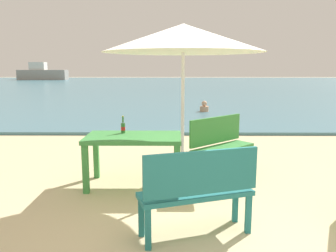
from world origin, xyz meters
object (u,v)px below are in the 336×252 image
bench_green_left (220,142)px  boat_fishing_trawler (42,73)px  bench_teal_center (198,188)px  patio_umbrella (183,38)px  swimmer_person (204,107)px  side_table_wood (203,169)px  beer_bottle_amber (123,127)px  picnic_table_green (134,143)px

bench_green_left → boat_fishing_trawler: bearing=114.2°
bench_green_left → boat_fishing_trawler: 45.99m
bench_teal_center → boat_fishing_trawler: size_ratio=0.19×
patio_umbrella → swimmer_person: patio_umbrella is taller
bench_teal_center → boat_fishing_trawler: bearing=112.6°
patio_umbrella → side_table_wood: (0.30, 0.07, -1.76)m
patio_umbrella → side_table_wood: bearing=13.8°
beer_bottle_amber → patio_umbrella: patio_umbrella is taller
picnic_table_green → patio_umbrella: (0.71, -0.38, 1.47)m
bench_teal_center → swimmer_person: size_ratio=3.05×
swimmer_person → bench_teal_center: bearing=-96.1°
picnic_table_green → bench_teal_center: bench_teal_center is taller
picnic_table_green → side_table_wood: picnic_table_green is taller
patio_umbrella → boat_fishing_trawler: boat_fishing_trawler is taller
patio_umbrella → bench_green_left: (0.65, 0.93, -1.58)m
beer_bottle_amber → patio_umbrella: bearing=-33.2°
picnic_table_green → boat_fishing_trawler: 45.95m
patio_umbrella → swimmer_person: 8.67m
picnic_table_green → boat_fishing_trawler: size_ratio=0.21×
side_table_wood → swimmer_person: 8.35m
patio_umbrella → bench_green_left: 1.94m
bench_green_left → beer_bottle_amber: bearing=-167.2°
picnic_table_green → beer_bottle_amber: 0.34m
bench_green_left → boat_fishing_trawler: (-18.85, 41.95, 0.41)m
beer_bottle_amber → bench_teal_center: (1.01, -1.77, -0.31)m
swimmer_person → bench_green_left: bearing=-93.8°
beer_bottle_amber → boat_fishing_trawler: 45.70m
side_table_wood → boat_fishing_trawler: 46.63m
picnic_table_green → boat_fishing_trawler: boat_fishing_trawler is taller
boat_fishing_trawler → picnic_table_green: bearing=-67.6°
side_table_wood → swimmer_person: size_ratio=1.32×
picnic_table_green → swimmer_person: size_ratio=3.41×
bench_green_left → picnic_table_green: bearing=-158.1°
swimmer_person → boat_fishing_trawler: size_ratio=0.06×
picnic_table_green → side_table_wood: bearing=-17.1°
side_table_wood → bench_teal_center: bearing=-98.0°
beer_bottle_amber → patio_umbrella: (0.89, -0.58, 1.26)m
bench_teal_center → swimmer_person: (1.02, 9.57, -0.30)m
side_table_wood → bench_teal_center: bench_teal_center is taller
bench_teal_center → boat_fishing_trawler: 47.72m
patio_umbrella → bench_teal_center: patio_umbrella is taller
picnic_table_green → patio_umbrella: size_ratio=0.61×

